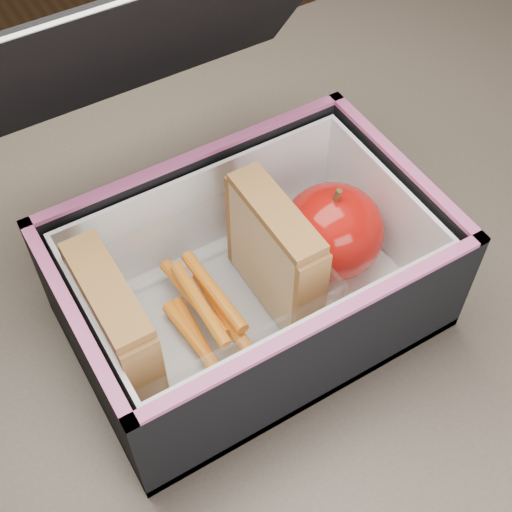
{
  "coord_description": "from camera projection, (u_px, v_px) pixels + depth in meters",
  "views": [
    {
      "loc": [
        -0.19,
        -0.25,
        1.26
      ],
      "look_at": [
        -0.01,
        0.05,
        0.81
      ],
      "focal_mm": 50.0,
      "sensor_mm": 36.0,
      "label": 1
    }
  ],
  "objects": [
    {
      "name": "kitchen_table",
      "position": [
        291.0,
        387.0,
        0.66
      ],
      "size": [
        1.2,
        0.8,
        0.75
      ],
      "color": "brown",
      "rests_on": "ground"
    },
    {
      "name": "lunch_bag",
      "position": [
        248.0,
        268.0,
        0.56
      ],
      "size": [
        0.29,
        0.3,
        0.26
      ],
      "color": "black",
      "rests_on": "kitchen_table"
    },
    {
      "name": "plastic_tub",
      "position": [
        201.0,
        306.0,
        0.55
      ],
      "size": [
        0.18,
        0.13,
        0.07
      ],
      "primitive_type": null,
      "color": "white",
      "rests_on": "lunch_bag"
    },
    {
      "name": "sandwich_left",
      "position": [
        117.0,
        329.0,
        0.51
      ],
      "size": [
        0.03,
        0.1,
        0.11
      ],
      "color": "tan",
      "rests_on": "plastic_tub"
    },
    {
      "name": "sandwich_right",
      "position": [
        275.0,
        255.0,
        0.55
      ],
      "size": [
        0.03,
        0.1,
        0.11
      ],
      "color": "tan",
      "rests_on": "plastic_tub"
    },
    {
      "name": "carrot_sticks",
      "position": [
        205.0,
        315.0,
        0.56
      ],
      "size": [
        0.05,
        0.12,
        0.03
      ],
      "color": "orange",
      "rests_on": "plastic_tub"
    },
    {
      "name": "paper_napkin",
      "position": [
        334.0,
        262.0,
        0.62
      ],
      "size": [
        0.09,
        0.09,
        0.01
      ],
      "primitive_type": "cube",
      "rotation": [
        0.0,
        0.0,
        0.1
      ],
      "color": "white",
      "rests_on": "lunch_bag"
    },
    {
      "name": "red_apple",
      "position": [
        332.0,
        232.0,
        0.58
      ],
      "size": [
        0.11,
        0.11,
        0.09
      ],
      "rotation": [
        0.0,
        0.0,
        0.4
      ],
      "color": "#9B110E",
      "rests_on": "paper_napkin"
    }
  ]
}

